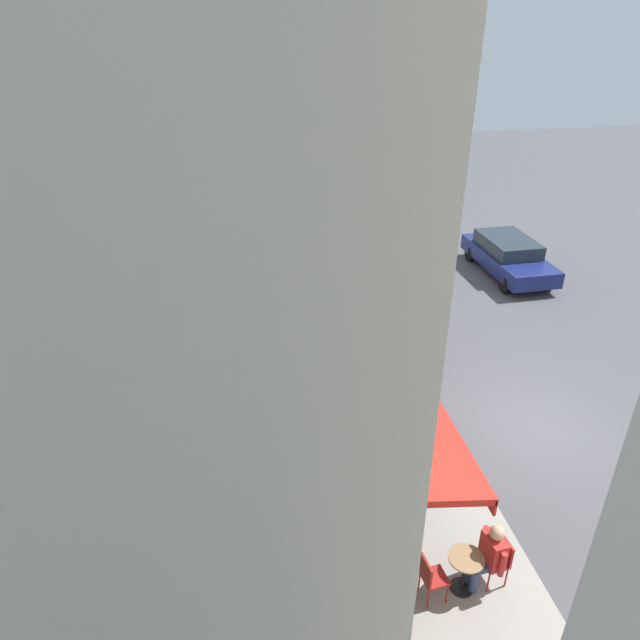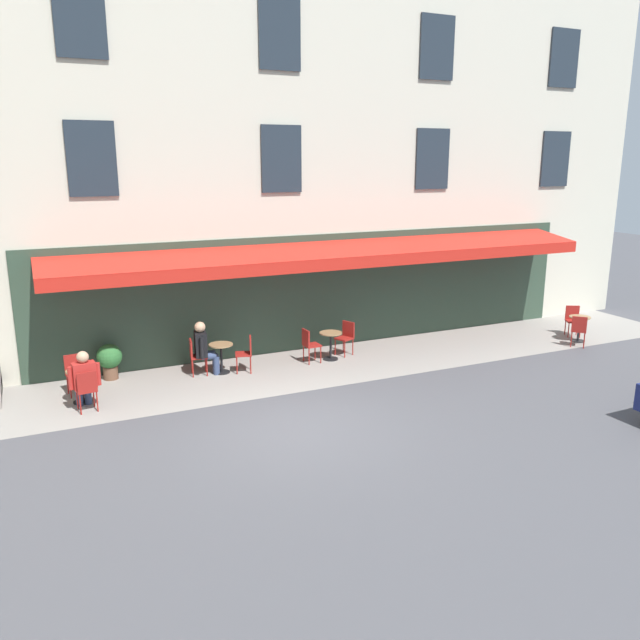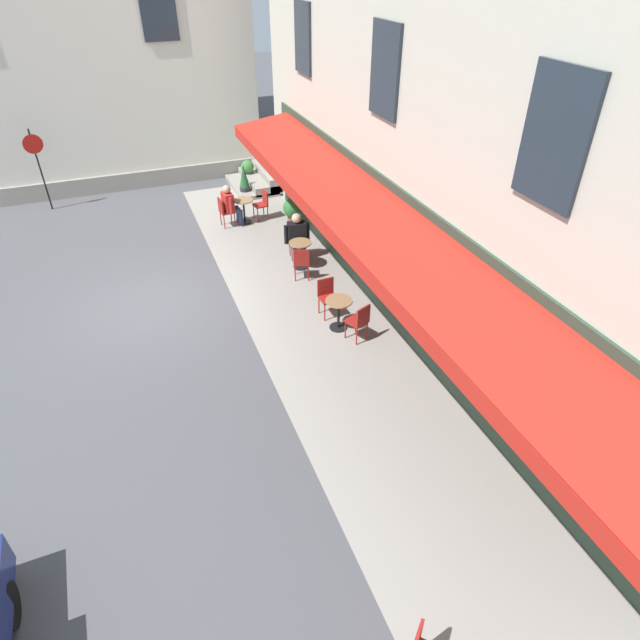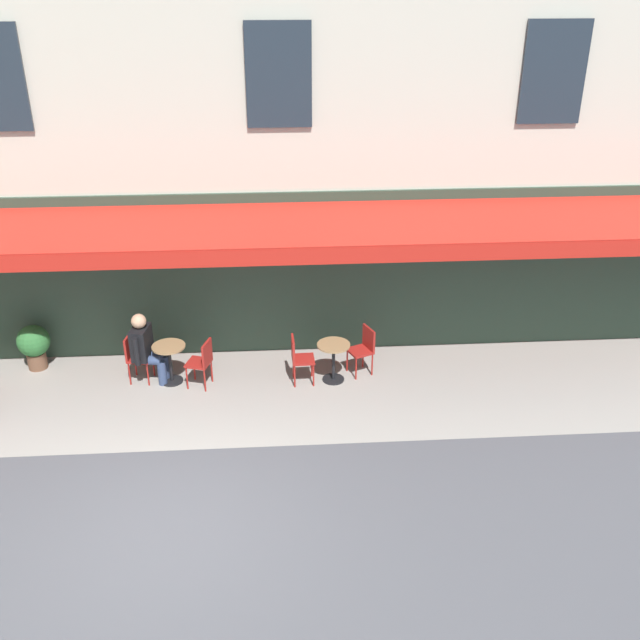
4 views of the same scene
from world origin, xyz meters
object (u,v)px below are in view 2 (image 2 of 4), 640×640
cafe_chair_red_corner_left (195,354)px  cafe_chair_red_under_awning (579,328)px  cafe_chair_red_by_window (573,318)px  cafe_table_far_end (221,354)px  cafe_table_near_entrance (81,381)px  cafe_chair_red_back_row (346,335)px  potted_plant_entrance_left (110,359)px  cafe_chair_red_near_door (247,351)px  cafe_chair_red_corner_right (75,371)px  cafe_table_streetside (579,325)px  seated_companion_in_black (204,347)px  cafe_table_mid_terrace (331,342)px  seated_patron_in_red (84,378)px  cafe_chair_red_facing_street (87,387)px  cafe_chair_red_kerbside (309,343)px

cafe_chair_red_corner_left → cafe_chair_red_under_awning: bearing=168.6°
cafe_chair_red_by_window → cafe_table_far_end: size_ratio=1.21×
cafe_table_near_entrance → cafe_chair_red_back_row: 6.92m
cafe_chair_red_back_row → potted_plant_entrance_left: cafe_chair_red_back_row is taller
potted_plant_entrance_left → cafe_chair_red_corner_left: bearing=163.7°
cafe_table_far_end → cafe_chair_red_near_door: cafe_chair_red_near_door is taller
cafe_chair_red_corner_right → cafe_chair_red_back_row: size_ratio=1.00×
cafe_table_streetside → seated_companion_in_black: 10.85m
cafe_table_mid_terrace → cafe_chair_red_under_awning: 7.14m
cafe_chair_red_corner_right → potted_plant_entrance_left: 1.10m
cafe_table_mid_terrace → cafe_chair_red_near_door: size_ratio=0.82×
cafe_chair_red_back_row → cafe_table_far_end: bearing=1.7°
cafe_table_far_end → cafe_chair_red_corner_left: cafe_chair_red_corner_left is taller
cafe_chair_red_corner_right → seated_companion_in_black: bearing=-177.8°
potted_plant_entrance_left → seated_companion_in_black: bearing=164.4°
cafe_table_near_entrance → cafe_table_streetside: size_ratio=1.00×
cafe_chair_red_corner_right → potted_plant_entrance_left: bearing=-139.1°
cafe_table_mid_terrace → seated_patron_in_red: seated_patron_in_red is taller
cafe_chair_red_near_door → seated_patron_in_red: 4.01m
cafe_chair_red_near_door → cafe_chair_red_facing_street: bearing=16.1°
cafe_chair_red_facing_street → cafe_table_streetside: 13.59m
cafe_chair_red_under_awning → cafe_table_mid_terrace: bearing=-15.2°
cafe_table_mid_terrace → cafe_chair_red_facing_street: bearing=10.6°
cafe_chair_red_kerbside → potted_plant_entrance_left: bearing=-9.7°
cafe_chair_red_corner_right → cafe_table_far_end: size_ratio=1.21×
cafe_chair_red_corner_right → seated_companion_in_black: 3.01m
cafe_chair_red_corner_left → cafe_table_near_entrance: bearing=15.9°
cafe_chair_red_corner_right → cafe_chair_red_near_door: size_ratio=1.00×
cafe_chair_red_corner_right → cafe_chair_red_corner_left: 2.80m
cafe_chair_red_kerbside → cafe_table_near_entrance: bearing=5.2°
cafe_table_far_end → seated_patron_in_red: (3.30, 1.09, 0.21)m
cafe_chair_red_back_row → cafe_chair_red_near_door: size_ratio=1.00×
cafe_table_streetside → cafe_chair_red_by_window: bearing=-119.3°
cafe_chair_red_facing_street → cafe_table_mid_terrace: bearing=-169.4°
cafe_chair_red_kerbside → cafe_chair_red_by_window: same height
cafe_chair_red_corner_right → cafe_chair_red_back_row: same height
cafe_chair_red_corner_right → cafe_chair_red_near_door: bearing=178.0°
cafe_chair_red_corner_right → cafe_chair_red_back_row: bearing=-178.7°
cafe_chair_red_facing_street → seated_companion_in_black: size_ratio=0.67×
cafe_chair_red_back_row → cafe_chair_red_corner_right: bearing=1.3°
cafe_table_near_entrance → cafe_chair_red_near_door: cafe_chair_red_near_door is taller
cafe_table_streetside → cafe_chair_red_under_awning: size_ratio=0.82×
cafe_chair_red_corner_left → cafe_chair_red_near_door: bearing=166.9°
cafe_table_mid_terrace → seated_companion_in_black: size_ratio=0.55×
cafe_chair_red_back_row → cafe_table_streetside: 6.98m
cafe_chair_red_facing_street → cafe_chair_red_back_row: (-6.81, -1.41, 0.00)m
cafe_chair_red_by_window → cafe_chair_red_near_door: size_ratio=1.00×
cafe_chair_red_corner_right → cafe_table_streetside: (-13.73, 1.53, -0.06)m
cafe_table_near_entrance → cafe_table_far_end: bearing=-168.5°
cafe_chair_red_near_door → seated_companion_in_black: (1.01, -0.25, 0.17)m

